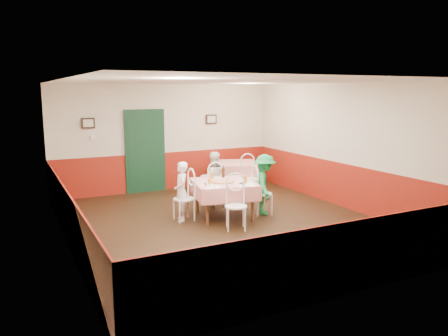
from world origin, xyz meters
name	(u,v)px	position (x,y,z in m)	size (l,w,h in m)	color
floor	(226,223)	(0.00, 0.00, 0.00)	(7.00, 7.00, 0.00)	black
ceiling	(226,81)	(0.00, 0.00, 2.80)	(7.00, 7.00, 0.00)	white
back_wall	(166,138)	(0.00, 3.50, 1.40)	(6.00, 0.10, 2.80)	beige
front_wall	(353,190)	(0.00, -3.50, 1.40)	(6.00, 0.10, 2.80)	beige
left_wall	(64,166)	(-3.00, 0.00, 1.40)	(0.10, 7.00, 2.80)	beige
right_wall	(344,146)	(3.00, 0.00, 1.40)	(0.10, 7.00, 2.80)	beige
wainscot_back	(167,171)	(0.00, 3.48, 0.50)	(6.00, 0.03, 1.00)	maroon
wainscot_front	(349,258)	(0.00, -3.48, 0.50)	(6.00, 0.03, 1.00)	maroon
wainscot_left	(68,219)	(-2.98, 0.00, 0.50)	(0.03, 7.00, 1.00)	maroon
wainscot_right	(342,185)	(2.98, 0.00, 0.50)	(0.03, 7.00, 1.00)	maroon
door	(145,152)	(-0.60, 3.45, 1.05)	(0.96, 0.06, 2.10)	black
picture_left	(88,123)	(-2.00, 3.45, 1.85)	(0.32, 0.03, 0.26)	black
picture_right	(211,119)	(1.30, 3.45, 1.85)	(0.32, 0.03, 0.26)	black
thermostat	(93,137)	(-1.90, 3.45, 1.50)	(0.10, 0.03, 0.10)	white
main_table	(224,200)	(0.17, 0.42, 0.38)	(1.22, 1.22, 0.77)	red
second_table	(234,177)	(1.54, 2.53, 0.38)	(1.12, 1.12, 0.77)	red
chair_left	(184,199)	(-0.66, 0.58, 0.45)	(0.42, 0.42, 0.90)	white
chair_right	(262,194)	(1.00, 0.25, 0.45)	(0.42, 0.42, 0.90)	white
chair_far	(214,188)	(0.33, 1.25, 0.45)	(0.42, 0.42, 0.90)	white
chair_near	(236,206)	(0.00, -0.41, 0.45)	(0.42, 0.42, 0.90)	white
chair_second_a	(209,176)	(0.79, 2.53, 0.45)	(0.42, 0.42, 0.90)	white
chair_second_b	(248,179)	(1.54, 1.78, 0.45)	(0.42, 0.42, 0.90)	white
pizza	(223,181)	(0.13, 0.39, 0.77)	(0.44, 0.44, 0.03)	#B74723
plate_left	(206,183)	(-0.22, 0.48, 0.77)	(0.25, 0.25, 0.01)	white
plate_right	(244,180)	(0.59, 0.33, 0.77)	(0.25, 0.25, 0.01)	white
plate_far	(218,178)	(0.22, 0.82, 0.77)	(0.25, 0.25, 0.01)	white
glass_a	(209,182)	(-0.24, 0.25, 0.82)	(0.07, 0.07, 0.13)	#BF7219
glass_b	(245,179)	(0.51, 0.12, 0.83)	(0.08, 0.08, 0.14)	#BF7219
glass_c	(212,176)	(0.10, 0.84, 0.82)	(0.07, 0.07, 0.12)	#BF7219
beer_bottle	(223,172)	(0.34, 0.80, 0.88)	(0.07, 0.07, 0.24)	#381C0A
shaker_a	(209,185)	(-0.33, 0.10, 0.81)	(0.04, 0.04, 0.09)	silver
shaker_b	(214,185)	(-0.25, 0.02, 0.81)	(0.04, 0.04, 0.09)	silver
shaker_c	(205,184)	(-0.37, 0.16, 0.81)	(0.04, 0.04, 0.09)	#B23319
menu_left	(211,186)	(-0.27, 0.12, 0.76)	(0.30, 0.40, 0.00)	white
menu_right	(247,185)	(0.44, -0.05, 0.76)	(0.30, 0.40, 0.00)	white
wallet	(242,183)	(0.40, 0.05, 0.77)	(0.11, 0.09, 0.02)	black
diner_left	(181,192)	(-0.71, 0.59, 0.61)	(0.44, 0.29, 1.21)	gray
diner_far	(213,179)	(0.34, 1.30, 0.64)	(0.62, 0.48, 1.27)	gray
diner_right	(265,185)	(1.05, 0.24, 0.65)	(0.84, 0.48, 1.30)	gray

